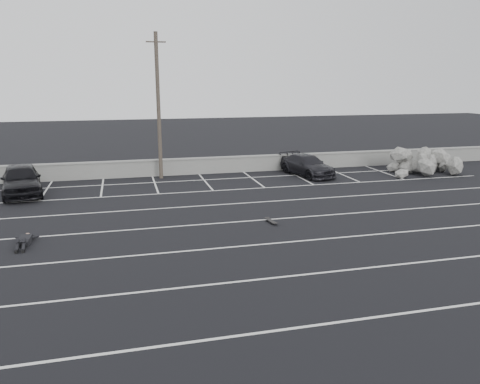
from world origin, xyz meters
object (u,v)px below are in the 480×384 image
object	(u,v)px
person	(25,237)
riprap_pile	(426,165)
car_left	(21,179)
car_right	(307,165)
trash_bin	(304,162)
skateboard	(271,221)
utility_pole	(158,106)

from	to	relation	value
person	riprap_pile	bearing A→B (deg)	20.23
car_left	car_right	world-z (taller)	car_left
trash_bin	person	bearing A→B (deg)	-144.50
car_right	skateboard	distance (m)	10.82
car_left	person	world-z (taller)	car_left
car_right	riprap_pile	bearing A→B (deg)	-19.97
car_right	skateboard	bearing A→B (deg)	-133.21
car_right	person	distance (m)	17.89
trash_bin	skateboard	size ratio (longest dim) A/B	1.27
riprap_pile	car_left	bearing A→B (deg)	-179.68
car_right	utility_pole	distance (m)	10.03
trash_bin	skateboard	distance (m)	12.61
trash_bin	riprap_pile	size ratio (longest dim) A/B	0.19
car_left	riprap_pile	distance (m)	24.84
skateboard	car_right	bearing A→B (deg)	51.59
person	skateboard	distance (m)	9.76
skateboard	riprap_pile	bearing A→B (deg)	23.54
trash_bin	person	xyz separation A→B (m)	(-15.71, -11.20, -0.30)
utility_pole	trash_bin	bearing A→B (deg)	2.36
trash_bin	riprap_pile	distance (m)	8.04
utility_pole	person	size ratio (longest dim) A/B	3.87
car_left	skateboard	xyz separation A→B (m)	(11.34, -8.21, -0.74)
utility_pole	skateboard	size ratio (longest dim) A/B	10.78
car_left	riprap_pile	world-z (taller)	car_left
riprap_pile	person	xyz separation A→B (m)	(-23.26, -8.45, -0.26)
person	car_left	bearing A→B (deg)	101.03
car_right	trash_bin	xyz separation A→B (m)	(0.51, 1.77, -0.13)
car_left	skateboard	size ratio (longest dim) A/B	5.92
car_right	skateboard	xyz separation A→B (m)	(-5.44, -9.33, -0.58)
utility_pole	riprap_pile	distance (m)	17.85
skateboard	trash_bin	bearing A→B (deg)	53.63
car_right	trash_bin	size ratio (longest dim) A/B	4.36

